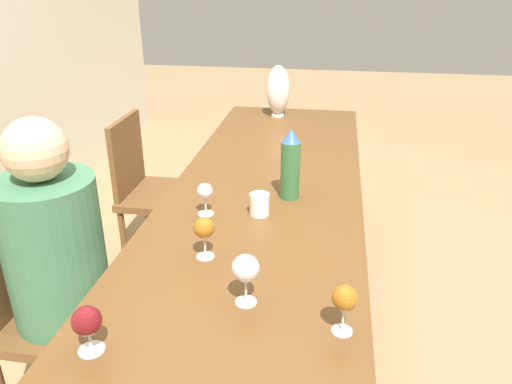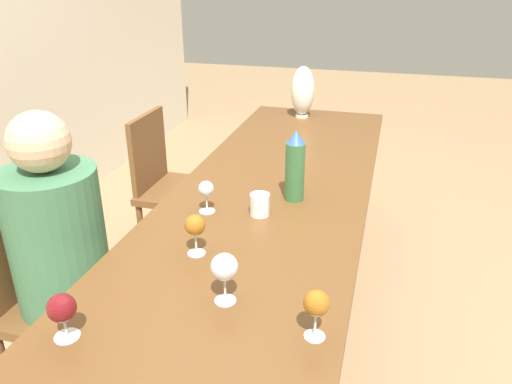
# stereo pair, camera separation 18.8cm
# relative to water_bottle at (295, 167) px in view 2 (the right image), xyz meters

# --- Properties ---
(ground_plane) EXTENTS (14.00, 14.00, 0.00)m
(ground_plane) POSITION_rel_water_bottle_xyz_m (-0.07, 0.11, -0.91)
(ground_plane) COLOR #937551
(dining_table) EXTENTS (2.98, 0.82, 0.77)m
(dining_table) POSITION_rel_water_bottle_xyz_m (-0.07, 0.11, -0.21)
(dining_table) COLOR brown
(dining_table) RESTS_ON ground_plane
(water_bottle) EXTENTS (0.08, 0.08, 0.30)m
(water_bottle) POSITION_rel_water_bottle_xyz_m (0.00, 0.00, 0.00)
(water_bottle) COLOR #336638
(water_bottle) RESTS_ON dining_table
(water_tumbler) EXTENTS (0.08, 0.08, 0.09)m
(water_tumbler) POSITION_rel_water_bottle_xyz_m (-0.18, 0.10, -0.10)
(water_tumbler) COLOR silver
(water_tumbler) RESTS_ON dining_table
(vase) EXTENTS (0.15, 0.15, 0.32)m
(vase) POSITION_rel_water_bottle_xyz_m (1.22, 0.20, 0.02)
(vase) COLOR silver
(vase) RESTS_ON dining_table
(wine_glass_0) EXTENTS (0.06, 0.06, 0.13)m
(wine_glass_0) POSITION_rel_water_bottle_xyz_m (-0.21, 0.31, -0.05)
(wine_glass_0) COLOR silver
(wine_glass_0) RESTS_ON dining_table
(wine_glass_1) EXTENTS (0.08, 0.08, 0.13)m
(wine_glass_1) POSITION_rel_water_bottle_xyz_m (-0.99, 0.40, -0.05)
(wine_glass_1) COLOR silver
(wine_glass_1) RESTS_ON dining_table
(wine_glass_2) EXTENTS (0.07, 0.07, 0.14)m
(wine_glass_2) POSITION_rel_water_bottle_xyz_m (-0.81, -0.22, -0.04)
(wine_glass_2) COLOR silver
(wine_glass_2) RESTS_ON dining_table
(wine_glass_3) EXTENTS (0.07, 0.07, 0.14)m
(wine_glass_3) POSITION_rel_water_bottle_xyz_m (-0.51, 0.23, -0.04)
(wine_glass_3) COLOR silver
(wine_glass_3) RESTS_ON dining_table
(wine_glass_4) EXTENTS (0.08, 0.08, 0.16)m
(wine_glass_4) POSITION_rel_water_bottle_xyz_m (-0.73, 0.05, -0.03)
(wine_glass_4) COLOR silver
(wine_glass_4) RESTS_ON dining_table
(chair_near) EXTENTS (0.44, 0.44, 0.89)m
(chair_near) POSITION_rel_water_bottle_xyz_m (-0.51, 0.85, -0.42)
(chair_near) COLOR brown
(chair_near) RESTS_ON ground_plane
(chair_far) EXTENTS (0.44, 0.44, 0.89)m
(chair_far) POSITION_rel_water_bottle_xyz_m (0.61, 0.85, -0.42)
(chair_far) COLOR brown
(chair_far) RESTS_ON ground_plane
(person_near) EXTENTS (0.35, 0.35, 1.22)m
(person_near) POSITION_rel_water_bottle_xyz_m (-0.51, 0.76, -0.26)
(person_near) COLOR #2D2D38
(person_near) RESTS_ON ground_plane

